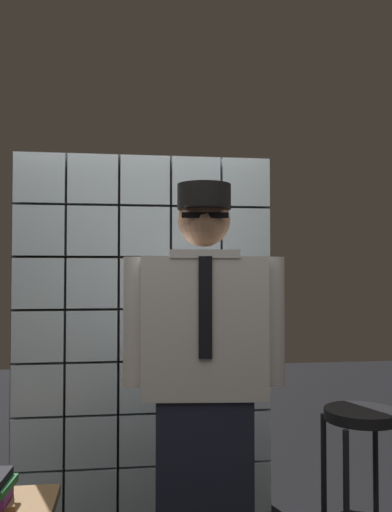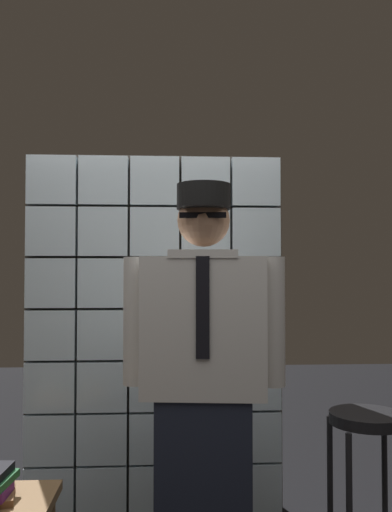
{
  "view_description": "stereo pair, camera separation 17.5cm",
  "coord_description": "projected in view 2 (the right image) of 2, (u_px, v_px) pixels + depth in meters",
  "views": [
    {
      "loc": [
        -0.1,
        -1.85,
        1.39
      ],
      "look_at": [
        0.2,
        0.44,
        1.46
      ],
      "focal_mm": 36.89,
      "sensor_mm": 36.0,
      "label": 1
    },
    {
      "loc": [
        0.08,
        -1.87,
        1.39
      ],
      "look_at": [
        0.2,
        0.44,
        1.46
      ],
      "focal_mm": 36.89,
      "sensor_mm": 36.0,
      "label": 2
    }
  ],
  "objects": [
    {
      "name": "standing_person",
      "position": [
        204.0,
        380.0,
        2.27
      ],
      "size": [
        0.71,
        0.32,
        1.77
      ],
      "rotation": [
        0.0,
        0.0,
        -0.1
      ],
      "color": "#1E2333",
      "rests_on": "ground"
    },
    {
      "name": "glass_block_wall",
      "position": [
        155.0,
        334.0,
        3.06
      ],
      "size": [
        1.51,
        0.1,
        2.1
      ],
      "color": "silver",
      "rests_on": "ground"
    },
    {
      "name": "bar_stool",
      "position": [
        368.0,
        455.0,
        2.38
      ],
      "size": [
        0.34,
        0.34,
        0.75
      ],
      "color": "black",
      "rests_on": "ground"
    }
  ]
}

